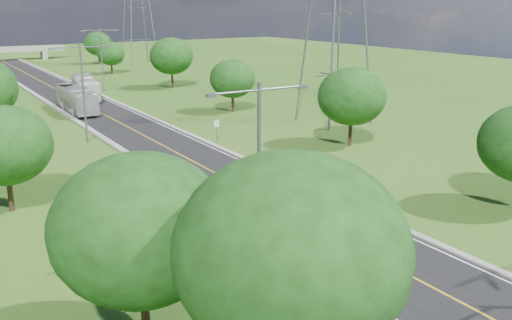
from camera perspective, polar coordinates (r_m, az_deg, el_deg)
The scene contains 21 objects.
ground at distance 76.41m, azimuth -15.23°, elevation 4.53°, with size 260.00×260.00×0.00m, color #295417.
road at distance 82.09m, azimuth -16.46°, elevation 5.19°, with size 8.00×150.00×0.06m, color black.
curb_left at distance 81.09m, azimuth -19.36°, elevation 4.88°, with size 0.50×150.00×0.22m, color gray.
curb_right at distance 83.27m, azimuth -13.64°, elevation 5.58°, with size 0.50×150.00×0.22m, color gray.
speed_limit_sign at distance 57.90m, azimuth -3.97°, elevation 3.26°, with size 0.55×0.09×2.40m.
overpass at distance 154.00m, azimuth -24.17°, elevation 9.93°, with size 30.00×3.00×3.20m.
streetlight_near_left at distance 29.54m, azimuth 0.29°, elevation -0.02°, with size 5.90×0.25×10.00m.
streetlight_mid_left at distance 59.61m, azimuth -16.92°, elevation 7.23°, with size 5.90×0.25×10.00m.
streetlight_far_right at distance 94.44m, azimuth -15.20°, elevation 10.19°, with size 5.90×0.25×10.00m.
power_tower_near at distance 67.64m, azimuth 8.14°, elevation 15.50°, with size 9.00×6.40×28.00m.
power_tower_far at distance 135.57m, azimuth -11.84°, elevation 15.27°, with size 9.00×6.40×28.00m.
tree_la at distance 23.00m, azimuth -11.48°, elevation -6.74°, with size 7.14×7.14×8.30m.
tree_lb at distance 41.48m, azimuth -23.86°, elevation 1.34°, with size 6.30×6.30×7.33m.
tree_lf at distance 19.11m, azimuth 3.53°, elevation -9.17°, with size 7.98×7.98×9.28m.
tree_rb at distance 56.83m, azimuth 9.56°, elevation 6.30°, with size 6.72×6.72×7.82m.
tree_rc at distance 74.20m, azimuth -2.37°, elevation 8.14°, with size 5.88×5.88×6.84m.
tree_rd at distance 96.39m, azimuth -8.47°, elevation 10.24°, with size 7.14×7.14×8.30m.
tree_re at distance 118.05m, azimuth -14.32°, elevation 10.27°, with size 5.46×5.46×6.35m.
tree_rf at distance 138.09m, azimuth -15.53°, elevation 11.15°, with size 6.30×6.30×7.33m.
bus_outbound at distance 87.99m, azimuth -16.69°, elevation 6.95°, with size 2.79×11.94×3.33m, color white.
bus_inbound at distance 77.85m, azimuth -17.53°, elevation 5.82°, with size 2.75×11.75×3.27m, color beige.
Camera 1 is at (-21.10, -12.12, 13.86)m, focal length 40.00 mm.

